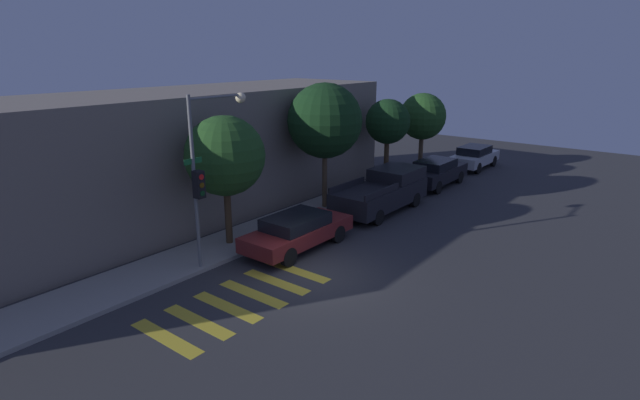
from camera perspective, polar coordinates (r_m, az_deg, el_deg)
name	(u,v)px	position (r m, az deg, el deg)	size (l,w,h in m)	color
ground_plane	(316,277)	(16.67, -0.41, -8.79)	(60.00, 60.00, 0.00)	#333335
sidewalk	(227,245)	(19.45, -10.60, -5.03)	(26.00, 2.37, 0.14)	gray
building_row	(150,160)	(22.25, -18.86, 4.34)	(26.00, 6.00, 5.53)	slate
crosswalk	(240,300)	(15.42, -9.10, -11.22)	(5.69, 2.60, 0.00)	gold
traffic_light_pole	(207,161)	(16.75, -12.77, 4.36)	(2.71, 0.56, 5.88)	slate
sedan_near_corner	(298,230)	(18.69, -2.59, -3.49)	(4.66, 1.82, 1.35)	maroon
pickup_truck	(383,191)	(23.40, 7.24, 1.06)	(5.41, 2.13, 1.82)	black
sedan_middle	(436,172)	(28.20, 13.08, 3.14)	(4.54, 1.81, 1.49)	black
sedan_far_end	(474,157)	(33.25, 17.24, 4.77)	(4.30, 1.74, 1.43)	#B7BABF
tree_near_corner	(225,156)	(18.53, -10.81, 4.94)	(2.95, 2.95, 4.98)	#42301E
tree_midblock	(325,121)	(22.72, 0.56, 9.02)	(3.39, 3.39, 5.86)	brown
tree_far_end	(388,122)	(27.38, 7.74, 8.82)	(2.41, 2.41, 4.75)	#4C3823
tree_behind_truck	(423,117)	(30.96, 11.65, 9.31)	(2.78, 2.78, 4.81)	brown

